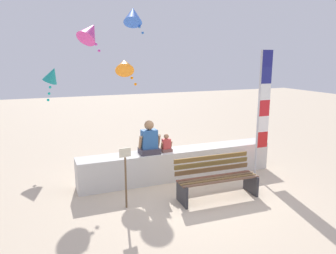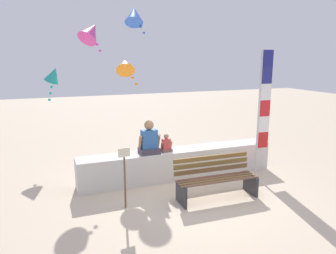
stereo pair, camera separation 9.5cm
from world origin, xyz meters
name	(u,v)px [view 2 (the right image)]	position (x,y,z in m)	size (l,w,h in m)	color
ground_plane	(196,193)	(0.00, 0.00, 0.00)	(40.00, 40.00, 0.00)	beige
seawall_ledge	(178,163)	(0.00, 1.04, 0.37)	(5.03, 0.61, 0.73)	beige
park_bench	(216,178)	(0.29, -0.35, 0.43)	(1.81, 0.66, 0.88)	brown
person_adult	(149,141)	(-0.79, 0.99, 1.05)	(0.53, 0.39, 0.81)	#3C3642
person_child	(166,145)	(-0.35, 0.99, 0.91)	(0.29, 0.21, 0.44)	brown
flag_banner	(263,107)	(1.95, 0.35, 1.81)	(0.35, 0.05, 3.17)	#B7B7BC
kite_magenta	(91,32)	(-1.63, 3.74, 3.72)	(1.01, 0.98, 0.99)	#DB3D9E
kite_teal	(53,75)	(-2.73, 4.46, 2.47)	(0.73, 0.73, 1.06)	teal
kite_blue	(134,15)	(-0.19, 4.25, 4.30)	(0.82, 0.94, 0.97)	blue
kite_orange	(125,65)	(-0.83, 2.99, 2.78)	(0.66, 0.77, 0.92)	orange
sign_post	(125,173)	(-1.67, -0.14, 0.75)	(0.24, 0.05, 1.26)	brown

